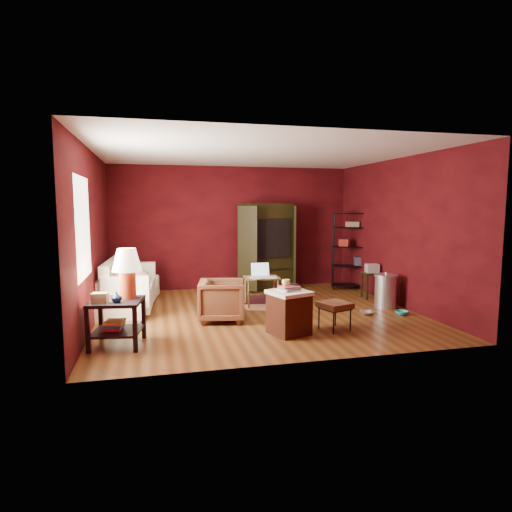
# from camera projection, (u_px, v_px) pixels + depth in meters

# --- Properties ---
(room) EXTENTS (5.54, 5.04, 2.84)m
(room) POSITION_uv_depth(u_px,v_px,m) (257.00, 235.00, 7.46)
(room) COLOR brown
(room) RESTS_ON ground
(sofa) EXTENTS (0.96, 2.30, 0.87)m
(sofa) POSITION_uv_depth(u_px,v_px,m) (128.00, 285.00, 7.95)
(sofa) COLOR white
(sofa) RESTS_ON ground
(armchair) EXTENTS (0.81, 0.84, 0.75)m
(armchair) POSITION_uv_depth(u_px,v_px,m) (222.00, 298.00, 7.08)
(armchair) COLOR black
(armchair) RESTS_ON ground
(pet_bowl_steel) EXTENTS (0.25, 0.11, 0.25)m
(pet_bowl_steel) POSITION_uv_depth(u_px,v_px,m) (367.00, 308.00, 7.50)
(pet_bowl_steel) COLOR silver
(pet_bowl_steel) RESTS_ON ground
(pet_bowl_turquoise) EXTENTS (0.23, 0.14, 0.22)m
(pet_bowl_turquoise) POSITION_uv_depth(u_px,v_px,m) (402.00, 309.00, 7.49)
(pet_bowl_turquoise) COLOR #26ABB1
(pet_bowl_turquoise) RESTS_ON ground
(vase) EXTENTS (0.17, 0.17, 0.14)m
(vase) POSITION_uv_depth(u_px,v_px,m) (117.00, 297.00, 5.62)
(vase) COLOR #0C1B40
(vase) RESTS_ON side_table
(mug) EXTENTS (0.15, 0.13, 0.12)m
(mug) POSITION_uv_depth(u_px,v_px,m) (286.00, 282.00, 6.28)
(mug) COLOR #ECEB73
(mug) RESTS_ON hamper
(side_table) EXTENTS (0.76, 0.76, 1.32)m
(side_table) POSITION_uv_depth(u_px,v_px,m) (122.00, 287.00, 5.82)
(side_table) COLOR black
(side_table) RESTS_ON ground
(sofa_cushions) EXTENTS (0.92, 2.03, 0.83)m
(sofa_cushions) POSITION_uv_depth(u_px,v_px,m) (128.00, 287.00, 7.95)
(sofa_cushions) COLOR white
(sofa_cushions) RESTS_ON sofa
(hamper) EXTENTS (0.67, 0.67, 0.75)m
(hamper) POSITION_uv_depth(u_px,v_px,m) (289.00, 312.00, 6.34)
(hamper) COLOR #451C10
(hamper) RESTS_ON ground
(footstool) EXTENTS (0.53, 0.53, 0.43)m
(footstool) POSITION_uv_depth(u_px,v_px,m) (335.00, 306.00, 6.54)
(footstool) COLOR black
(footstool) RESTS_ON ground
(rug_round) EXTENTS (1.50, 1.50, 0.01)m
(rug_round) POSITION_uv_depth(u_px,v_px,m) (261.00, 303.00, 8.40)
(rug_round) COLOR beige
(rug_round) RESTS_ON ground
(rug_oriental) EXTENTS (1.27, 0.91, 0.01)m
(rug_oriental) POSITION_uv_depth(u_px,v_px,m) (259.00, 299.00, 8.67)
(rug_oriental) COLOR #481319
(rug_oriental) RESTS_ON ground
(laptop_desk) EXTENTS (0.67, 0.53, 0.80)m
(laptop_desk) POSITION_uv_depth(u_px,v_px,m) (262.00, 280.00, 8.16)
(laptop_desk) COLOR brown
(laptop_desk) RESTS_ON ground
(tv_armoire) EXTENTS (1.48, 1.07, 1.96)m
(tv_armoire) POSITION_uv_depth(u_px,v_px,m) (266.00, 245.00, 9.79)
(tv_armoire) COLOR black
(tv_armoire) RESTS_ON ground
(wire_shelving) EXTENTS (0.93, 0.63, 1.75)m
(wire_shelving) POSITION_uv_depth(u_px,v_px,m) (352.00, 247.00, 9.74)
(wire_shelving) COLOR black
(wire_shelving) RESTS_ON ground
(small_stand) EXTENTS (0.40, 0.40, 0.71)m
(small_stand) POSITION_uv_depth(u_px,v_px,m) (372.00, 273.00, 8.81)
(small_stand) COLOR black
(small_stand) RESTS_ON ground
(trash_can) EXTENTS (0.56, 0.56, 0.68)m
(trash_can) POSITION_uv_depth(u_px,v_px,m) (386.00, 291.00, 7.99)
(trash_can) COLOR silver
(trash_can) RESTS_ON ground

